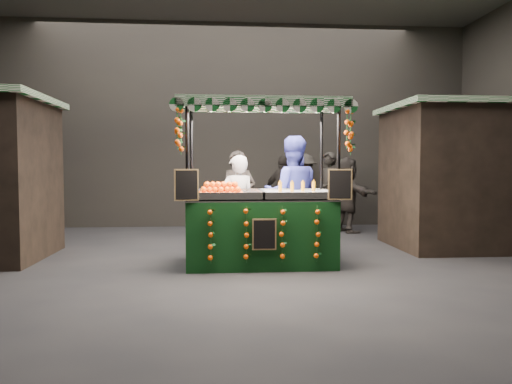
{
  "coord_description": "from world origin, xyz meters",
  "views": [
    {
      "loc": [
        -0.24,
        -7.01,
        1.48
      ],
      "look_at": [
        0.38,
        0.62,
        1.07
      ],
      "focal_mm": 34.05,
      "sensor_mm": 36.0,
      "label": 1
    }
  ],
  "objects": [
    {
      "name": "ground",
      "position": [
        0.0,
        0.0,
        0.0
      ],
      "size": [
        12.0,
        12.0,
        0.0
      ],
      "primitive_type": "plane",
      "color": "black",
      "rests_on": "ground"
    },
    {
      "name": "market_hall",
      "position": [
        0.0,
        0.0,
        3.38
      ],
      "size": [
        12.1,
        10.1,
        5.05
      ],
      "color": "black",
      "rests_on": "ground"
    },
    {
      "name": "neighbour_stall_right",
      "position": [
        4.4,
        1.5,
        1.31
      ],
      "size": [
        3.0,
        2.2,
        2.6
      ],
      "color": "black",
      "rests_on": "ground"
    },
    {
      "name": "juice_stall",
      "position": [
        0.42,
        0.2,
        0.76
      ],
      "size": [
        2.52,
        1.48,
        2.44
      ],
      "color": "black",
      "rests_on": "ground"
    },
    {
      "name": "vendor_grey",
      "position": [
        0.1,
        1.05,
        0.83
      ],
      "size": [
        0.7,
        0.57,
        1.66
      ],
      "rotation": [
        0.0,
        0.0,
        3.46
      ],
      "color": "gray",
      "rests_on": "ground"
    },
    {
      "name": "vendor_blue",
      "position": [
        1.02,
        1.06,
        0.99
      ],
      "size": [
        0.99,
        0.79,
        1.99
      ],
      "rotation": [
        0.0,
        0.0,
        3.11
      ],
      "color": "navy",
      "rests_on": "ground"
    },
    {
      "name": "shopper_0",
      "position": [
        0.15,
        1.87,
        0.89
      ],
      "size": [
        0.73,
        0.56,
        1.77
      ],
      "rotation": [
        0.0,
        0.0,
        -0.23
      ],
      "color": "#292421",
      "rests_on": "ground"
    },
    {
      "name": "shopper_1",
      "position": [
        4.28,
        1.8,
        0.91
      ],
      "size": [
        1.12,
        1.08,
        1.82
      ],
      "rotation": [
        0.0,
        0.0,
        -0.64
      ],
      "color": "black",
      "rests_on": "ground"
    },
    {
      "name": "shopper_2",
      "position": [
        1.32,
        4.1,
        0.88
      ],
      "size": [
        1.1,
        0.9,
        1.75
      ],
      "rotation": [
        0.0,
        0.0,
        2.59
      ],
      "color": "#292421",
      "rests_on": "ground"
    },
    {
      "name": "shopper_3",
      "position": [
        1.86,
        4.59,
        0.89
      ],
      "size": [
        1.24,
        1.32,
        1.79
      ],
      "rotation": [
        0.0,
        0.0,
        0.89
      ],
      "color": "#2D2924",
      "rests_on": "ground"
    },
    {
      "name": "shopper_4",
      "position": [
        -3.84,
        3.09,
        0.8
      ],
      "size": [
        0.81,
        0.55,
        1.6
      ],
      "rotation": [
        0.0,
        0.0,
        3.09
      ],
      "color": "black",
      "rests_on": "ground"
    },
    {
      "name": "shopper_5",
      "position": [
        2.69,
        3.66,
        0.85
      ],
      "size": [
        1.01,
        1.64,
        1.69
      ],
      "rotation": [
        0.0,
        0.0,
        1.92
      ],
      "color": "#2B2623",
      "rests_on": "ground"
    },
    {
      "name": "shopper_6",
      "position": [
        2.36,
        4.13,
        0.91
      ],
      "size": [
        0.7,
        0.79,
        1.82
      ],
      "rotation": [
        0.0,
        0.0,
        -1.08
      ],
      "color": "black",
      "rests_on": "ground"
    }
  ]
}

